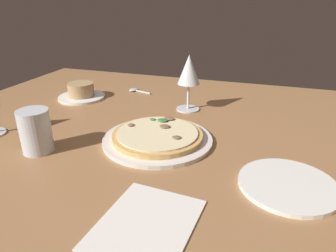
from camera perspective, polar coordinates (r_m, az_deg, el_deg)
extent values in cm
cube|color=#996B42|center=(81.67, 1.83, -2.45)|extent=(150.00, 110.00, 4.00)
cylinder|color=silver|center=(75.72, -1.97, -2.55)|extent=(27.29, 27.29, 1.00)
cylinder|color=tan|center=(75.24, -1.99, -1.80)|extent=(22.48, 22.48, 1.20)
cylinder|color=beige|center=(74.90, -1.99, -1.25)|extent=(20.05, 20.05, 0.40)
ellipsoid|color=brown|center=(81.94, 0.20, 1.42)|extent=(2.99, 2.19, 0.63)
ellipsoid|color=brown|center=(71.51, 1.64, -2.13)|extent=(2.19, 1.84, 0.45)
ellipsoid|color=brown|center=(77.21, -0.63, -0.04)|extent=(2.70, 2.25, 0.58)
ellipsoid|color=#387033|center=(80.97, -0.97, 1.15)|extent=(2.87, 2.15, 0.66)
ellipsoid|color=#387033|center=(81.52, -2.99, 1.20)|extent=(1.66, 1.21, 0.47)
ellipsoid|color=brown|center=(78.71, -7.00, 0.21)|extent=(1.74, 1.70, 0.49)
cylinder|color=white|center=(111.77, -15.91, 5.29)|extent=(16.12, 16.12, 0.80)
cylinder|color=tan|center=(110.99, -16.07, 6.61)|extent=(8.94, 8.94, 4.63)
cylinder|color=silver|center=(96.87, 3.75, 3.23)|extent=(7.27, 7.27, 0.40)
cylinder|color=silver|center=(95.48, 3.82, 5.61)|extent=(0.80, 0.80, 8.05)
cone|color=silver|center=(93.21, 3.96, 10.57)|extent=(6.91, 6.91, 8.91)
cone|color=maroon|center=(93.90, 3.91, 8.85)|extent=(2.18, 2.18, 3.12)
cylinder|color=silver|center=(75.62, -23.66, -0.88)|extent=(7.09, 7.09, 10.14)
cylinder|color=silver|center=(76.05, -23.52, -1.64)|extent=(6.53, 6.53, 7.92)
cylinder|color=white|center=(63.17, 21.64, -10.25)|extent=(18.72, 18.72, 0.90)
cube|color=white|center=(51.06, -4.07, -17.85)|extent=(16.10, 19.37, 0.30)
ellipsoid|color=silver|center=(116.29, -6.50, 6.81)|extent=(3.84, 4.64, 1.00)
cylinder|color=silver|center=(113.82, -4.96, 6.42)|extent=(7.88, 2.99, 0.70)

